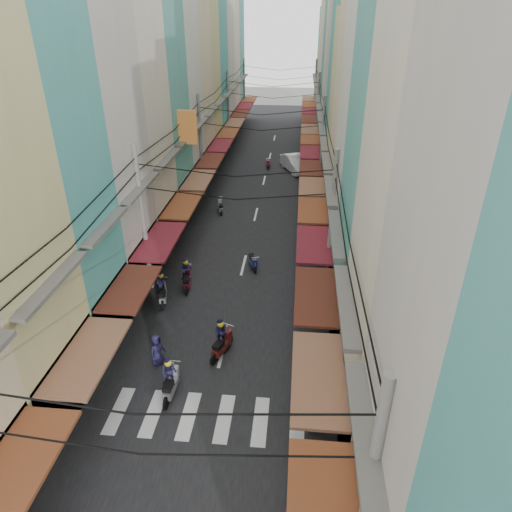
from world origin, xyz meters
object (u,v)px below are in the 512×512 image
Objects in this scene: white_car at (295,171)px; bicycle at (362,374)px; market_umbrella at (397,362)px; traffic_sign at (348,319)px.

bicycle is (3.47, -28.14, 0.00)m from white_car.
market_umbrella reaches higher than white_car.
bicycle is at bearing -105.40° from white_car.
market_umbrella is (4.38, -29.80, 2.20)m from white_car.
market_umbrella is at bearing -139.26° from bicycle.
white_car is 27.39m from traffic_sign.
traffic_sign is at bearing 49.29° from bicycle.
market_umbrella reaches higher than bicycle.
white_car is 28.35m from bicycle.
white_car is 2.16× the size of market_umbrella.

